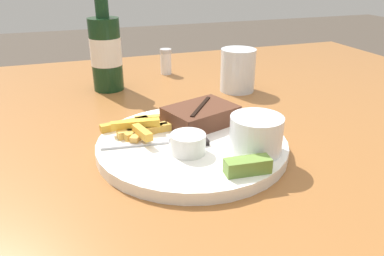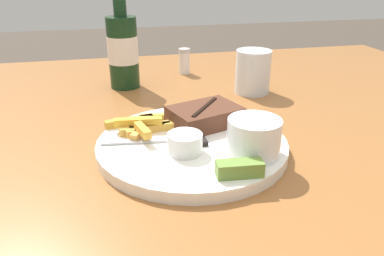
{
  "view_description": "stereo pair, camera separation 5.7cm",
  "coord_description": "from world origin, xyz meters",
  "px_view_note": "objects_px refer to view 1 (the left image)",
  "views": [
    {
      "loc": [
        -0.17,
        -0.49,
        1.02
      ],
      "look_at": [
        0.0,
        0.0,
        0.79
      ],
      "focal_mm": 35.0,
      "sensor_mm": 36.0,
      "label": 1
    },
    {
      "loc": [
        -0.11,
        -0.5,
        1.02
      ],
      "look_at": [
        0.0,
        0.0,
        0.79
      ],
      "focal_mm": 35.0,
      "sensor_mm": 36.0,
      "label": 2
    }
  ],
  "objects_px": {
    "coleslaw_cup": "(256,132)",
    "pickle_spear": "(248,166)",
    "beer_bottle": "(106,49)",
    "salt_shaker": "(166,61)",
    "dinner_plate": "(192,145)",
    "drinking_glass": "(238,70)",
    "knife_utensil": "(190,129)",
    "dipping_sauce_cup": "(188,142)",
    "fork_utensil": "(142,144)",
    "steak_portion": "(201,115)"
  },
  "relations": [
    {
      "from": "coleslaw_cup",
      "to": "pickle_spear",
      "type": "bearing_deg",
      "value": -126.7
    },
    {
      "from": "beer_bottle",
      "to": "salt_shaker",
      "type": "bearing_deg",
      "value": 27.04
    },
    {
      "from": "dinner_plate",
      "to": "beer_bottle",
      "type": "relative_size",
      "value": 1.14
    },
    {
      "from": "dinner_plate",
      "to": "drinking_glass",
      "type": "bearing_deg",
      "value": 51.9
    },
    {
      "from": "knife_utensil",
      "to": "salt_shaker",
      "type": "height_order",
      "value": "salt_shaker"
    },
    {
      "from": "dinner_plate",
      "to": "dipping_sauce_cup",
      "type": "xyz_separation_m",
      "value": [
        -0.02,
        -0.04,
        0.03
      ]
    },
    {
      "from": "beer_bottle",
      "to": "knife_utensil",
      "type": "bearing_deg",
      "value": -74.1
    },
    {
      "from": "dinner_plate",
      "to": "salt_shaker",
      "type": "distance_m",
      "value": 0.44
    },
    {
      "from": "fork_utensil",
      "to": "knife_utensil",
      "type": "xyz_separation_m",
      "value": [
        0.09,
        0.03,
        0.0
      ]
    },
    {
      "from": "dipping_sauce_cup",
      "to": "pickle_spear",
      "type": "distance_m",
      "value": 0.1
    },
    {
      "from": "coleslaw_cup",
      "to": "dipping_sauce_cup",
      "type": "relative_size",
      "value": 1.49
    },
    {
      "from": "coleslaw_cup",
      "to": "pickle_spear",
      "type": "xyz_separation_m",
      "value": [
        -0.04,
        -0.05,
        -0.02
      ]
    },
    {
      "from": "dipping_sauce_cup",
      "to": "fork_utensil",
      "type": "height_order",
      "value": "dipping_sauce_cup"
    },
    {
      "from": "steak_portion",
      "to": "coleslaw_cup",
      "type": "distance_m",
      "value": 0.13
    },
    {
      "from": "dinner_plate",
      "to": "fork_utensil",
      "type": "xyz_separation_m",
      "value": [
        -0.08,
        0.01,
        0.01
      ]
    },
    {
      "from": "coleslaw_cup",
      "to": "fork_utensil",
      "type": "relative_size",
      "value": 0.56
    },
    {
      "from": "pickle_spear",
      "to": "beer_bottle",
      "type": "relative_size",
      "value": 0.24
    },
    {
      "from": "drinking_glass",
      "to": "beer_bottle",
      "type": "bearing_deg",
      "value": 159.15
    },
    {
      "from": "knife_utensil",
      "to": "salt_shaker",
      "type": "distance_m",
      "value": 0.4
    },
    {
      "from": "dinner_plate",
      "to": "beer_bottle",
      "type": "distance_m",
      "value": 0.37
    },
    {
      "from": "knife_utensil",
      "to": "salt_shaker",
      "type": "bearing_deg",
      "value": -10.49
    },
    {
      "from": "dipping_sauce_cup",
      "to": "drinking_glass",
      "type": "relative_size",
      "value": 0.54
    },
    {
      "from": "fork_utensil",
      "to": "drinking_glass",
      "type": "relative_size",
      "value": 1.43
    },
    {
      "from": "dinner_plate",
      "to": "beer_bottle",
      "type": "xyz_separation_m",
      "value": [
        -0.08,
        0.35,
        0.08
      ]
    },
    {
      "from": "knife_utensil",
      "to": "salt_shaker",
      "type": "relative_size",
      "value": 2.54
    },
    {
      "from": "dinner_plate",
      "to": "salt_shaker",
      "type": "xyz_separation_m",
      "value": [
        0.08,
        0.43,
        0.02
      ]
    },
    {
      "from": "dipping_sauce_cup",
      "to": "knife_utensil",
      "type": "relative_size",
      "value": 0.31
    },
    {
      "from": "salt_shaker",
      "to": "dinner_plate",
      "type": "bearing_deg",
      "value": -100.19
    },
    {
      "from": "pickle_spear",
      "to": "drinking_glass",
      "type": "distance_m",
      "value": 0.39
    },
    {
      "from": "dipping_sauce_cup",
      "to": "drinking_glass",
      "type": "height_order",
      "value": "drinking_glass"
    },
    {
      "from": "steak_portion",
      "to": "beer_bottle",
      "type": "xyz_separation_m",
      "value": [
        -0.11,
        0.3,
        0.06
      ]
    },
    {
      "from": "fork_utensil",
      "to": "steak_portion",
      "type": "bearing_deg",
      "value": 29.03
    },
    {
      "from": "steak_portion",
      "to": "knife_utensil",
      "type": "relative_size",
      "value": 0.8
    },
    {
      "from": "dinner_plate",
      "to": "drinking_glass",
      "type": "height_order",
      "value": "drinking_glass"
    },
    {
      "from": "salt_shaker",
      "to": "dipping_sauce_cup",
      "type": "bearing_deg",
      "value": -101.61
    },
    {
      "from": "fork_utensil",
      "to": "salt_shaker",
      "type": "height_order",
      "value": "salt_shaker"
    },
    {
      "from": "fork_utensil",
      "to": "dinner_plate",
      "type": "bearing_deg",
      "value": 0.0
    },
    {
      "from": "dinner_plate",
      "to": "knife_utensil",
      "type": "height_order",
      "value": "knife_utensil"
    },
    {
      "from": "dipping_sauce_cup",
      "to": "pickle_spear",
      "type": "relative_size",
      "value": 0.82
    },
    {
      "from": "dinner_plate",
      "to": "steak_portion",
      "type": "height_order",
      "value": "steak_portion"
    },
    {
      "from": "salt_shaker",
      "to": "pickle_spear",
      "type": "bearing_deg",
      "value": -94.33
    },
    {
      "from": "dinner_plate",
      "to": "fork_utensil",
      "type": "height_order",
      "value": "fork_utensil"
    },
    {
      "from": "drinking_glass",
      "to": "salt_shaker",
      "type": "xyz_separation_m",
      "value": [
        -0.12,
        0.18,
        -0.01
      ]
    },
    {
      "from": "coleslaw_cup",
      "to": "beer_bottle",
      "type": "height_order",
      "value": "beer_bottle"
    },
    {
      "from": "dipping_sauce_cup",
      "to": "beer_bottle",
      "type": "distance_m",
      "value": 0.4
    },
    {
      "from": "steak_portion",
      "to": "beer_bottle",
      "type": "distance_m",
      "value": 0.32
    },
    {
      "from": "dipping_sauce_cup",
      "to": "fork_utensil",
      "type": "bearing_deg",
      "value": 141.43
    },
    {
      "from": "dinner_plate",
      "to": "steak_portion",
      "type": "bearing_deg",
      "value": 57.88
    },
    {
      "from": "dinner_plate",
      "to": "salt_shaker",
      "type": "height_order",
      "value": "salt_shaker"
    },
    {
      "from": "beer_bottle",
      "to": "salt_shaker",
      "type": "height_order",
      "value": "beer_bottle"
    }
  ]
}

